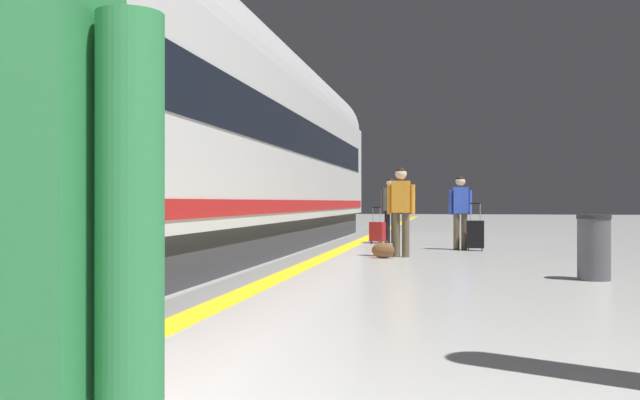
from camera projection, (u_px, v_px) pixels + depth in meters
safety_line_strip at (290, 272)px, 10.60m from camera, size 0.36×80.00×0.01m
tactile_edge_band at (268, 272)px, 10.67m from camera, size 0.65×80.00×0.01m
high_speed_train at (115, 99)px, 9.54m from camera, size 2.94×33.02×4.97m
passenger_near at (460, 207)px, 15.54m from camera, size 0.51×0.25×1.67m
suitcase_near at (475, 234)px, 15.27m from camera, size 0.39×0.25×1.06m
passenger_mid at (401, 205)px, 13.53m from camera, size 0.55×0.23×1.76m
duffel_bag_mid at (383, 250)px, 13.27m from camera, size 0.44×0.26×0.36m
passenger_far at (391, 205)px, 18.08m from camera, size 0.53×0.26×1.71m
suitcase_far at (377, 232)px, 17.90m from camera, size 0.43×0.35×0.95m
waste_bin at (594, 247)px, 9.56m from camera, size 0.46×0.46×0.91m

